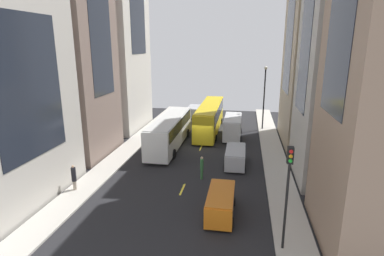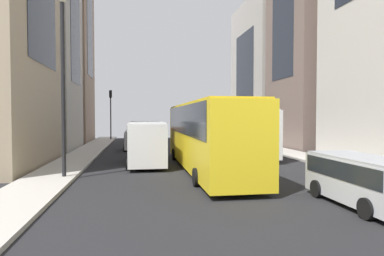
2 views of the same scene
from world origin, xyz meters
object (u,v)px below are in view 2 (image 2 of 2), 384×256
Objects in this scene: pedestrian_crossing_near at (164,135)px; pedestrian_walking_far at (243,131)px; car_silver_1 at (136,139)px; car_orange_0 at (142,133)px; traffic_light_near_corner at (111,105)px; streetcar_yellow at (205,131)px; delivery_van_white at (146,139)px; city_bus_white at (233,128)px; car_silver_2 at (363,177)px.

pedestrian_walking_far is at bearing -141.14° from pedestrian_crossing_near.
car_silver_1 is 2.17× the size of pedestrian_walking_far.
car_orange_0 is 5.92m from traffic_light_near_corner.
car_orange_0 is 0.74× the size of traffic_light_near_corner.
traffic_light_near_corner is (6.85, -24.13, 2.15)m from streetcar_yellow.
traffic_light_near_corner reaches higher than streetcar_yellow.
streetcar_yellow reaches higher than car_orange_0.
delivery_van_white is at bearing -37.75° from streetcar_yellow.
traffic_light_near_corner reaches higher than pedestrian_crossing_near.
car_silver_1 is at bearing -85.84° from delivery_van_white.
car_silver_1 is at bearing 69.33° from pedestrian_crossing_near.
streetcar_yellow is at bearing 63.00° from city_bus_white.
city_bus_white is at bearing 148.06° from car_silver_1.
streetcar_yellow is at bearing 142.25° from delivery_van_white.
pedestrian_crossing_near is at bearing -85.99° from streetcar_yellow.
city_bus_white is 0.89× the size of streetcar_yellow.
streetcar_yellow is 3.16× the size of car_silver_1.
city_bus_white reaches higher than car_silver_2.
car_orange_0 is at bearing -89.95° from delivery_van_white.
delivery_van_white is 9.43m from car_silver_1.
delivery_van_white is 1.45× the size of car_silver_2.
delivery_van_white is at bearing 97.37° from pedestrian_crossing_near.
delivery_van_white is at bearing 90.05° from car_orange_0.
city_bus_white is 2.01× the size of delivery_van_white.
car_silver_2 is (-3.53, 8.20, -1.18)m from streetcar_yellow.
pedestrian_walking_far is (-11.51, 1.58, 0.25)m from car_orange_0.
city_bus_white is at bearing -144.87° from delivery_van_white.
pedestrian_crossing_near is (-2.03, -13.00, -0.41)m from delivery_van_white.
car_orange_0 reaches higher than car_silver_2.
car_silver_1 is 13.13m from traffic_light_near_corner.
traffic_light_near_corner is (15.24, -4.78, 3.06)m from pedestrian_walking_far.
pedestrian_walking_far is at bearing -124.16° from delivery_van_white.
streetcar_yellow reaches higher than delivery_van_white.
car_orange_0 is 1.00× the size of car_silver_1.
traffic_light_near_corner is (3.74, -21.73, 2.76)m from delivery_van_white.
car_silver_2 is 2.10× the size of pedestrian_walking_far.
streetcar_yellow is 3.25× the size of car_silver_2.
car_silver_1 is (3.79, -11.79, -1.15)m from streetcar_yellow.
traffic_light_near_corner reaches higher than delivery_van_white.
car_orange_0 is at bearing -63.83° from city_bus_white.
delivery_van_white is 20.48m from pedestrian_walking_far.
delivery_van_white is 3.03× the size of pedestrian_crossing_near.
city_bus_white reaches higher than car_orange_0.
city_bus_white is at bearing -90.42° from car_silver_2.
delivery_van_white reaches higher than car_silver_2.
pedestrian_walking_far is (-9.47, -3.95, 0.11)m from pedestrian_crossing_near.
pedestrian_crossing_near reaches higher than car_orange_0.
city_bus_white reaches higher than car_silver_1.
pedestrian_crossing_near is (4.73, -8.24, -0.90)m from city_bus_white.
car_silver_1 is 21.29m from car_silver_2.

